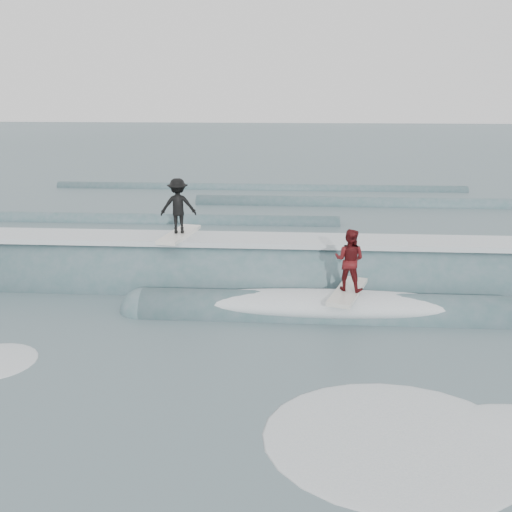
{
  "coord_description": "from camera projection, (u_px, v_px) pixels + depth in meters",
  "views": [
    {
      "loc": [
        0.95,
        -8.3,
        5.3
      ],
      "look_at": [
        0.0,
        5.76,
        1.1
      ],
      "focal_mm": 40.0,
      "sensor_mm": 36.0,
      "label": 1
    }
  ],
  "objects": [
    {
      "name": "ground",
      "position": [
        233.0,
        417.0,
        9.51
      ],
      "size": [
        160.0,
        160.0,
        0.0
      ],
      "primitive_type": "plane",
      "color": "#3F585C",
      "rests_on": "ground"
    },
    {
      "name": "breaking_wave",
      "position": [
        266.0,
        286.0,
        15.71
      ],
      "size": [
        24.08,
        4.04,
        2.52
      ],
      "color": "#385B5F",
      "rests_on": "ground"
    },
    {
      "name": "surfer_black",
      "position": [
        178.0,
        209.0,
        15.52
      ],
      "size": [
        1.05,
        2.07,
        1.6
      ],
      "color": "silver",
      "rests_on": "ground"
    },
    {
      "name": "surfer_red",
      "position": [
        349.0,
        265.0,
        13.36
      ],
      "size": [
        1.14,
        2.07,
        1.58
      ],
      "color": "silver",
      "rests_on": "ground"
    },
    {
      "name": "whitewater",
      "position": [
        263.0,
        442.0,
        8.86
      ],
      "size": [
        13.23,
        6.8,
        0.1
      ],
      "color": "silver",
      "rests_on": "ground"
    },
    {
      "name": "far_swells",
      "position": [
        278.0,
        206.0,
        26.37
      ],
      "size": [
        37.58,
        8.65,
        0.8
      ],
      "color": "#385B5F",
      "rests_on": "ground"
    }
  ]
}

